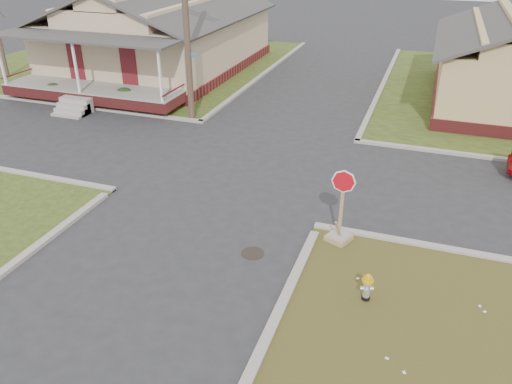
% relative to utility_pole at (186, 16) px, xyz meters
% --- Properties ---
extents(ground, '(120.00, 120.00, 0.00)m').
position_rel_utility_pole_xyz_m(ground, '(4.20, -8.90, -4.66)').
color(ground, '#2A2A2D').
rests_on(ground, ground).
extents(verge_far_left, '(19.00, 19.00, 0.05)m').
position_rel_utility_pole_xyz_m(verge_far_left, '(-8.80, 9.10, -4.64)').
color(verge_far_left, '#304318').
rests_on(verge_far_left, ground).
extents(curbs, '(80.00, 40.00, 0.12)m').
position_rel_utility_pole_xyz_m(curbs, '(4.20, -3.90, -4.66)').
color(curbs, '#9F998F').
rests_on(curbs, ground).
extents(manhole, '(0.64, 0.64, 0.01)m').
position_rel_utility_pole_xyz_m(manhole, '(6.40, -9.40, -4.66)').
color(manhole, black).
rests_on(manhole, ground).
extents(corner_house, '(10.10, 15.50, 5.30)m').
position_rel_utility_pole_xyz_m(corner_house, '(-5.80, 7.78, -2.38)').
color(corner_house, maroon).
rests_on(corner_house, ground).
extents(utility_pole, '(1.80, 0.28, 9.00)m').
position_rel_utility_pole_xyz_m(utility_pole, '(0.00, 0.00, 0.00)').
color(utility_pole, '#442F27').
rests_on(utility_pole, ground).
extents(fire_hydrant, '(0.28, 0.28, 0.74)m').
position_rel_utility_pole_xyz_m(fire_hydrant, '(9.64, -10.36, -4.21)').
color(fire_hydrant, black).
rests_on(fire_hydrant, ground).
extents(stop_sign, '(0.63, 0.62, 2.23)m').
position_rel_utility_pole_xyz_m(stop_sign, '(8.52, -8.02, -4.13)').
color(stop_sign, '#A27C58').
rests_on(stop_sign, ground).
extents(hedge_left, '(1.23, 1.00, 0.94)m').
position_rel_utility_pole_xyz_m(hedge_left, '(-8.02, 0.25, -4.14)').
color(hedge_left, '#153C16').
rests_on(hedge_left, verge_far_left).
extents(hedge_right, '(1.27, 1.04, 0.97)m').
position_rel_utility_pole_xyz_m(hedge_right, '(-4.00, 0.63, -4.13)').
color(hedge_right, '#153C16').
rests_on(hedge_right, verge_far_left).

